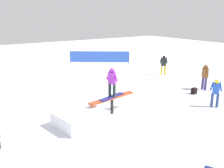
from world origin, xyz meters
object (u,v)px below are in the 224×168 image
main_rider_on_rail (112,83)px  bystander_black (164,64)px  bystander_blue (216,92)px  bystander_brown (205,76)px  rail_feature (112,99)px  backpack_on_snow (194,91)px

main_rider_on_rail → bystander_black: 8.32m
bystander_blue → bystander_brown: size_ratio=0.90×
rail_feature → backpack_on_snow: 5.47m
bystander_brown → main_rider_on_rail: bearing=-72.0°
bystander_black → backpack_on_snow: bearing=102.4°
bystander_blue → bystander_black: (2.71, 6.10, 0.04)m
bystander_blue → bystander_brown: 2.91m
main_rider_on_rail → bystander_brown: main_rider_on_rail is taller
bystander_brown → backpack_on_snow: bearing=-61.9°
main_rider_on_rail → bystander_black: size_ratio=1.03×
main_rider_on_rail → bystander_brown: bearing=-15.8°
rail_feature → bystander_black: (7.27, 4.00, 0.15)m
bystander_black → backpack_on_snow: 4.64m
backpack_on_snow → rail_feature: bearing=-7.4°
main_rider_on_rail → backpack_on_snow: (5.45, -0.21, -1.26)m
rail_feature → backpack_on_snow: rail_feature is taller
bystander_blue → bystander_black: bystander_black is taller
rail_feature → bystander_black: 8.30m
rail_feature → bystander_black: bearing=19.5°
rail_feature → bystander_brown: size_ratio=1.65×
bystander_blue → bystander_black: bearing=122.2°
main_rider_on_rail → bystander_blue: 5.06m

